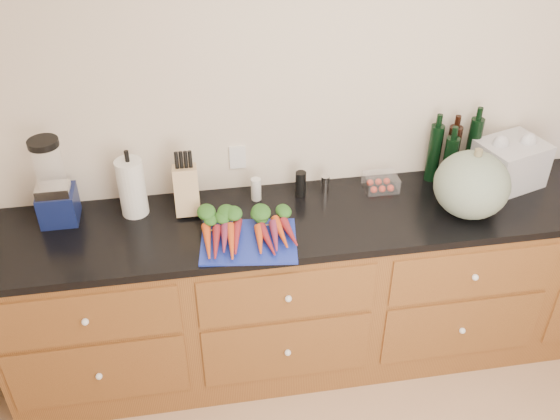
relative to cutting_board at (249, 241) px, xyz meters
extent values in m
cube|color=beige|center=(0.61, 0.48, 0.35)|extent=(4.10, 0.05, 2.60)
cube|color=brown|center=(0.61, 0.16, -0.50)|extent=(3.60, 0.60, 0.90)
cube|color=brown|center=(-0.74, -0.15, -0.23)|extent=(0.82, 0.01, 0.28)
sphere|color=white|center=(-0.74, -0.16, -0.23)|extent=(0.03, 0.03, 0.03)
cube|color=brown|center=(-0.74, -0.15, -0.59)|extent=(0.82, 0.01, 0.38)
sphere|color=white|center=(-0.74, -0.16, -0.59)|extent=(0.03, 0.03, 0.03)
cube|color=brown|center=(0.16, -0.15, -0.23)|extent=(0.82, 0.01, 0.28)
sphere|color=white|center=(0.16, -0.16, -0.23)|extent=(0.03, 0.03, 0.03)
cube|color=brown|center=(0.16, -0.15, -0.59)|extent=(0.82, 0.01, 0.38)
sphere|color=white|center=(0.16, -0.16, -0.59)|extent=(0.03, 0.03, 0.03)
cube|color=brown|center=(1.06, -0.15, -0.23)|extent=(0.82, 0.01, 0.28)
sphere|color=white|center=(1.06, -0.16, -0.23)|extent=(0.03, 0.03, 0.03)
cube|color=brown|center=(1.06, -0.15, -0.59)|extent=(0.82, 0.01, 0.38)
sphere|color=white|center=(1.06, -0.16, -0.59)|extent=(0.03, 0.03, 0.03)
cube|color=black|center=(0.61, 0.16, -0.03)|extent=(3.64, 0.62, 0.04)
cube|color=#192CA3|center=(0.00, 0.00, 0.00)|extent=(0.47, 0.38, 0.01)
cone|color=#DD4D1A|center=(-0.18, -0.02, 0.03)|extent=(0.04, 0.21, 0.04)
cone|color=maroon|center=(-0.15, -0.02, 0.03)|extent=(0.04, 0.21, 0.04)
cone|color=#7C2647|center=(-0.12, -0.02, 0.03)|extent=(0.04, 0.21, 0.04)
cone|color=#DD4D1A|center=(-0.08, -0.02, 0.03)|extent=(0.04, 0.21, 0.04)
cone|color=maroon|center=(-0.05, -0.02, 0.03)|extent=(0.04, 0.21, 0.04)
ellipsoid|color=#274E1A|center=(-0.12, 0.14, 0.04)|extent=(0.21, 0.13, 0.06)
cone|color=#DD4D1A|center=(0.05, -0.02, 0.03)|extent=(0.04, 0.21, 0.04)
cone|color=maroon|center=(0.08, -0.02, 0.03)|extent=(0.04, 0.21, 0.04)
cone|color=#7C2647|center=(0.12, -0.02, 0.03)|extent=(0.04, 0.21, 0.04)
cone|color=#DD4D1A|center=(0.15, -0.02, 0.03)|extent=(0.04, 0.21, 0.04)
cone|color=maroon|center=(0.18, -0.02, 0.03)|extent=(0.04, 0.21, 0.04)
ellipsoid|color=#274E1A|center=(0.12, 0.14, 0.04)|extent=(0.21, 0.13, 0.06)
ellipsoid|color=slate|center=(1.06, 0.06, 0.15)|extent=(0.35, 0.35, 0.32)
cube|color=#0F1848|center=(-0.86, 0.32, 0.07)|extent=(0.17, 0.17, 0.16)
cube|color=silver|center=(-0.86, 0.29, 0.18)|extent=(0.15, 0.10, 0.05)
cylinder|color=white|center=(-0.86, 0.32, 0.28)|extent=(0.13, 0.13, 0.22)
cylinder|color=black|center=(-0.86, 0.32, 0.41)|extent=(0.14, 0.14, 0.03)
cylinder|color=white|center=(-0.51, 0.32, 0.14)|extent=(0.13, 0.13, 0.29)
cube|color=tan|center=(-0.26, 0.30, 0.11)|extent=(0.12, 0.12, 0.23)
cylinder|color=silver|center=(0.08, 0.34, 0.05)|extent=(0.05, 0.05, 0.12)
cylinder|color=black|center=(0.30, 0.34, 0.06)|extent=(0.05, 0.05, 0.13)
cylinder|color=silver|center=(0.43, 0.34, 0.04)|extent=(0.04, 0.04, 0.10)
cube|color=white|center=(0.71, 0.33, 0.03)|extent=(0.16, 0.13, 0.08)
cylinder|color=black|center=(1.00, 0.38, 0.15)|extent=(0.07, 0.07, 0.31)
cylinder|color=black|center=(1.10, 0.39, 0.14)|extent=(0.07, 0.07, 0.29)
cylinder|color=black|center=(1.20, 0.38, 0.16)|extent=(0.07, 0.07, 0.33)
cylinder|color=black|center=(1.06, 0.32, 0.13)|extent=(0.07, 0.07, 0.27)
camera|label=1|loc=(-0.22, -2.20, 1.74)|focal=40.00mm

